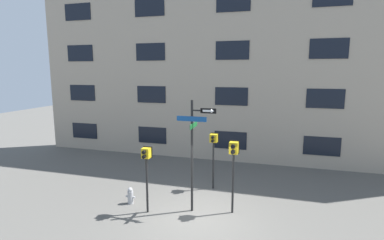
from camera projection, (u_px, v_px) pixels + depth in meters
The scene contains 7 objects.
ground_plane at pixel (198, 218), 10.55m from camera, with size 60.00×60.00×0.00m, color #595651.
building_facade at pixel (233, 51), 16.42m from camera, with size 24.00×0.63×12.43m.
street_sign_pole at pixel (194, 146), 10.69m from camera, with size 1.42×0.87×4.13m.
pedestrian_signal_left at pixel (146, 162), 10.68m from camera, with size 0.35×0.40×2.45m.
pedestrian_signal_right at pixel (233, 157), 10.61m from camera, with size 0.37×0.40×2.68m.
pedestrian_signal_across at pixel (213, 146), 12.90m from camera, with size 0.38×0.40×2.47m.
fire_hydrant at pixel (130, 196), 11.67m from camera, with size 0.38×0.22×0.65m.
Camera 1 is at (2.56, -9.50, 5.14)m, focal length 28.00 mm.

